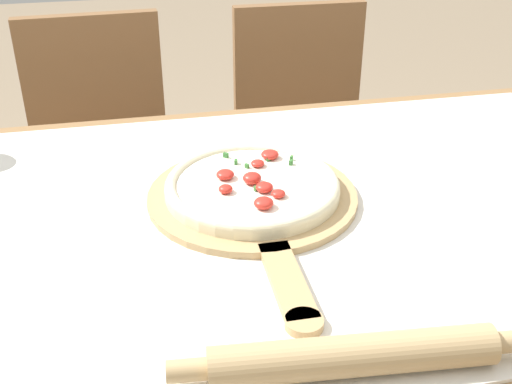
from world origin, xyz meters
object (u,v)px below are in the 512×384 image
at_px(pizza, 252,186).
at_px(chair_left, 103,155).
at_px(pizza_peel, 255,202).
at_px(chair_right, 303,137).
at_px(rolling_pin, 353,356).

relative_size(pizza, chair_left, 0.33).
relative_size(pizza_peel, chair_left, 0.60).
relative_size(chair_left, chair_right, 1.00).
bearing_deg(rolling_pin, pizza, 94.60).
distance_m(rolling_pin, chair_left, 1.23).
distance_m(chair_left, chair_right, 0.58).
distance_m(pizza_peel, chair_left, 0.86).
xyz_separation_m(pizza_peel, rolling_pin, (0.03, -0.39, 0.02)).
bearing_deg(pizza_peel, pizza, 89.70).
height_order(pizza, chair_left, chair_left).
bearing_deg(chair_left, pizza_peel, -72.68).
xyz_separation_m(pizza_peel, chair_right, (0.31, 0.77, -0.26)).
xyz_separation_m(rolling_pin, chair_left, (-0.31, 1.16, -0.28)).
height_order(rolling_pin, chair_left, chair_left).
bearing_deg(pizza, pizza_peel, -90.30).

